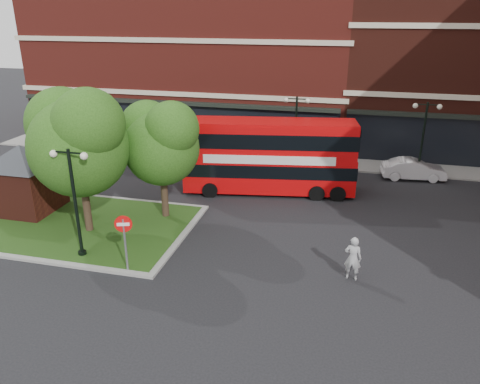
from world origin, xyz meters
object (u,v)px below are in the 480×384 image
(car_silver, at_px, (223,150))
(car_white, at_px, (413,169))
(bus, at_px, (269,152))
(woman, at_px, (353,258))

(car_silver, distance_m, car_white, 13.30)
(bus, xyz_separation_m, woman, (5.10, -8.80, -1.55))
(bus, height_order, car_white, bus)
(woman, height_order, car_white, woman)
(woman, relative_size, car_white, 0.47)
(bus, xyz_separation_m, car_white, (8.64, 4.46, -1.84))
(bus, bearing_deg, car_white, 17.93)
(woman, distance_m, car_white, 13.72)
(bus, height_order, car_silver, bus)
(car_silver, relative_size, car_white, 0.91)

